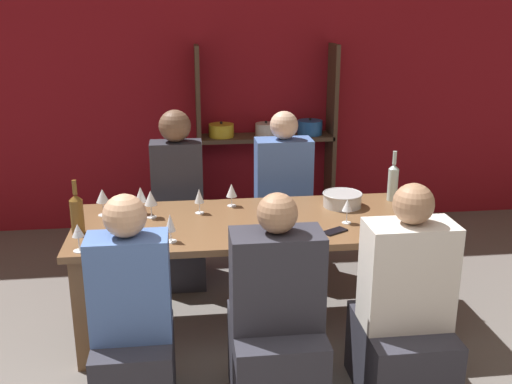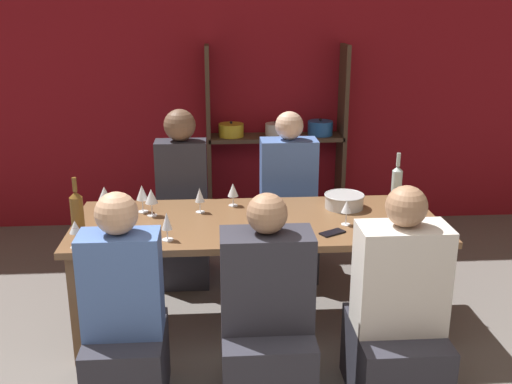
# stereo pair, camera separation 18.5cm
# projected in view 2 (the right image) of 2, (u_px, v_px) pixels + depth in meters

# --- Properties ---
(wall_back_red) EXTENTS (8.80, 0.06, 2.70)m
(wall_back_red) POSITION_uv_depth(u_px,v_px,m) (224.00, 79.00, 5.36)
(wall_back_red) COLOR maroon
(wall_back_red) RESTS_ON ground_plane
(shelf_unit) EXTENTS (1.23, 0.30, 1.66)m
(shelf_unit) POSITION_uv_depth(u_px,v_px,m) (280.00, 161.00, 5.41)
(shelf_unit) COLOR #4C3828
(shelf_unit) RESTS_ON ground_plane
(dining_table) EXTENTS (2.24, 0.88, 0.72)m
(dining_table) POSITION_uv_depth(u_px,v_px,m) (257.00, 233.00, 3.70)
(dining_table) COLOR brown
(dining_table) RESTS_ON ground_plane
(mixing_bowl) EXTENTS (0.26, 0.26, 0.09)m
(mixing_bowl) POSITION_uv_depth(u_px,v_px,m) (344.00, 200.00, 3.88)
(mixing_bowl) COLOR #B7BABC
(mixing_bowl) RESTS_ON dining_table
(wine_bottle_green) EXTENTS (0.08, 0.08, 0.32)m
(wine_bottle_green) POSITION_uv_depth(u_px,v_px,m) (77.00, 210.00, 3.48)
(wine_bottle_green) COLOR brown
(wine_bottle_green) RESTS_ON dining_table
(wine_bottle_dark) EXTENTS (0.07, 0.07, 0.34)m
(wine_bottle_dark) POSITION_uv_depth(u_px,v_px,m) (397.00, 183.00, 3.96)
(wine_bottle_dark) COLOR #B2C6C1
(wine_bottle_dark) RESTS_ON dining_table
(wine_glass_red_a) EXTENTS (0.08, 0.08, 0.17)m
(wine_glass_red_a) POSITION_uv_depth(u_px,v_px,m) (151.00, 197.00, 3.72)
(wine_glass_red_a) COLOR white
(wine_glass_red_a) RESTS_ON dining_table
(wine_glass_white_a) EXTENTS (0.07, 0.07, 0.15)m
(wine_glass_white_a) POSITION_uv_depth(u_px,v_px,m) (279.00, 219.00, 3.39)
(wine_glass_white_a) COLOR white
(wine_glass_white_a) RESTS_ON dining_table
(wine_glass_white_b) EXTENTS (0.06, 0.06, 0.16)m
(wine_glass_white_b) POSITION_uv_depth(u_px,v_px,m) (200.00, 196.00, 3.78)
(wine_glass_white_b) COLOR white
(wine_glass_white_b) RESTS_ON dining_table
(wine_glass_red_b) EXTENTS (0.07, 0.07, 0.16)m
(wine_glass_red_b) POSITION_uv_depth(u_px,v_px,m) (167.00, 222.00, 3.34)
(wine_glass_red_b) COLOR white
(wine_glass_red_b) RESTS_ON dining_table
(wine_glass_red_c) EXTENTS (0.07, 0.07, 0.16)m
(wine_glass_red_c) POSITION_uv_depth(u_px,v_px,m) (75.00, 228.00, 3.23)
(wine_glass_red_c) COLOR white
(wine_glass_red_c) RESTS_ON dining_table
(wine_glass_empty_a) EXTENTS (0.07, 0.07, 0.15)m
(wine_glass_empty_a) POSITION_uv_depth(u_px,v_px,m) (233.00, 190.00, 3.91)
(wine_glass_empty_a) COLOR white
(wine_glass_empty_a) RESTS_ON dining_table
(wine_glass_red_d) EXTENTS (0.07, 0.07, 0.18)m
(wine_glass_red_d) POSITION_uv_depth(u_px,v_px,m) (142.00, 193.00, 3.78)
(wine_glass_red_d) COLOR white
(wine_glass_red_d) RESTS_ON dining_table
(wine_glass_red_e) EXTENTS (0.06, 0.06, 0.15)m
(wine_glass_red_e) POSITION_uv_depth(u_px,v_px,m) (347.00, 208.00, 3.57)
(wine_glass_red_e) COLOR white
(wine_glass_red_e) RESTS_ON dining_table
(wine_glass_empty_b) EXTENTS (0.08, 0.08, 0.17)m
(wine_glass_empty_b) POSITION_uv_depth(u_px,v_px,m) (104.00, 194.00, 3.77)
(wine_glass_empty_b) COLOR white
(wine_glass_empty_b) RESTS_ON dining_table
(cell_phone) EXTENTS (0.16, 0.14, 0.01)m
(cell_phone) POSITION_uv_depth(u_px,v_px,m) (332.00, 233.00, 3.46)
(cell_phone) COLOR black
(cell_phone) RESTS_ON dining_table
(person_near_a) EXTENTS (0.45, 0.56, 1.16)m
(person_near_a) POSITION_uv_depth(u_px,v_px,m) (266.00, 335.00, 2.98)
(person_near_a) COLOR #2D2D38
(person_near_a) RESTS_ON ground_plane
(person_far_a) EXTENTS (0.36, 0.46, 1.29)m
(person_far_a) POSITION_uv_depth(u_px,v_px,m) (183.00, 217.00, 4.41)
(person_far_a) COLOR #2D2D38
(person_far_a) RESTS_ON ground_plane
(person_near_b) EXTENTS (0.44, 0.56, 1.17)m
(person_near_b) POSITION_uv_depth(u_px,v_px,m) (397.00, 327.00, 3.05)
(person_near_b) COLOR #2D2D38
(person_near_b) RESTS_ON ground_plane
(person_far_b) EXTENTS (0.41, 0.52, 1.25)m
(person_far_b) POSITION_uv_depth(u_px,v_px,m) (288.00, 216.00, 4.53)
(person_far_b) COLOR #2D2D38
(person_far_b) RESTS_ON ground_plane
(person_near_c) EXTENTS (0.39, 0.49, 1.15)m
(person_near_c) POSITION_uv_depth(u_px,v_px,m) (125.00, 330.00, 3.02)
(person_near_c) COLOR #2D2D38
(person_near_c) RESTS_ON ground_plane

